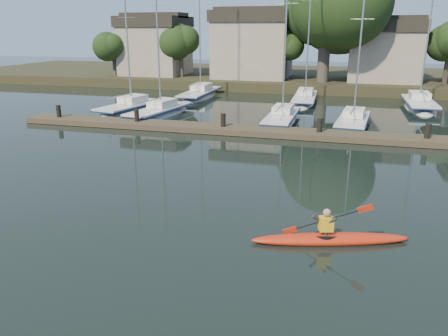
% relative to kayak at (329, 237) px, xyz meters
% --- Properties ---
extents(ground, '(160.00, 160.00, 0.00)m').
position_rel_kayak_xyz_m(ground, '(-4.15, -0.26, -0.19)').
color(ground, black).
rests_on(ground, ground).
extents(kayak, '(4.89, 2.04, 1.57)m').
position_rel_kayak_xyz_m(kayak, '(0.00, 0.00, 0.00)').
color(kayak, '#CA420F').
rests_on(kayak, ground).
extents(dock, '(34.00, 2.00, 1.80)m').
position_rel_kayak_xyz_m(dock, '(-4.15, 13.74, 0.01)').
color(dock, brown).
rests_on(dock, ground).
extents(sailboat_0, '(3.64, 8.11, 12.44)m').
position_rel_kayak_xyz_m(sailboat_0, '(-16.15, 18.63, -0.39)').
color(sailboat_0, silver).
rests_on(sailboat_0, ground).
extents(sailboat_1, '(3.34, 8.51, 13.56)m').
position_rel_kayak_xyz_m(sailboat_1, '(-13.27, 17.77, -0.37)').
color(sailboat_1, silver).
rests_on(sailboat_1, ground).
extents(sailboat_2, '(2.03, 8.23, 13.59)m').
position_rel_kayak_xyz_m(sailboat_2, '(-3.99, 17.91, -0.36)').
color(sailboat_2, silver).
rests_on(sailboat_2, ground).
extents(sailboat_3, '(2.69, 7.59, 11.98)m').
position_rel_kayak_xyz_m(sailboat_3, '(0.86, 17.79, -0.37)').
color(sailboat_3, silver).
rests_on(sailboat_3, ground).
extents(sailboat_5, '(2.27, 9.39, 15.52)m').
position_rel_kayak_xyz_m(sailboat_5, '(-13.21, 27.40, -0.38)').
color(sailboat_5, silver).
rests_on(sailboat_5, ground).
extents(sailboat_6, '(2.16, 9.36, 14.81)m').
position_rel_kayak_xyz_m(sailboat_6, '(-3.23, 27.38, -0.36)').
color(sailboat_6, silver).
rests_on(sailboat_6, ground).
extents(sailboat_7, '(2.27, 8.61, 13.88)m').
position_rel_kayak_xyz_m(sailboat_7, '(6.24, 26.52, -0.40)').
color(sailboat_7, silver).
rests_on(sailboat_7, ground).
extents(shore, '(90.00, 25.25, 12.75)m').
position_rel_kayak_xyz_m(shore, '(-2.54, 40.03, 3.04)').
color(shore, '#293118').
rests_on(shore, ground).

